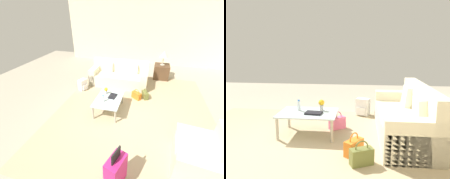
{
  "view_description": "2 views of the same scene",
  "coord_description": "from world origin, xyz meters",
  "views": [
    {
      "loc": [
        3.05,
        0.53,
        2.73
      ],
      "look_at": [
        0.17,
        -0.25,
        1.06
      ],
      "focal_mm": 24.0,
      "sensor_mm": 36.0,
      "label": 1
    },
    {
      "loc": [
        -1.35,
        3.24,
        1.6
      ],
      "look_at": [
        -0.96,
        -0.43,
        0.87
      ],
      "focal_mm": 35.0,
      "sensor_mm": 36.0,
      "label": 2
    }
  ],
  "objects": [
    {
      "name": "side_table",
      "position": [
        -3.2,
        1.0,
        0.3
      ],
      "size": [
        0.6,
        0.6,
        0.59
      ],
      "primitive_type": "cube",
      "color": "#513823",
      "rests_on": "ground"
    },
    {
      "name": "area_rug",
      "position": [
        -0.6,
        0.2,
        0.0
      ],
      "size": [
        5.2,
        4.4,
        0.01
      ],
      "primitive_type": "cube",
      "color": "tan",
      "rests_on": "ground"
    },
    {
      "name": "table_lamp",
      "position": [
        -3.2,
        1.0,
        1.03
      ],
      "size": [
        0.37,
        0.37,
        0.58
      ],
      "color": "#ADA899",
      "rests_on": "side_table"
    },
    {
      "name": "armchair",
      "position": [
        0.91,
        1.67,
        0.3
      ],
      "size": [
        1.03,
        0.96,
        0.91
      ],
      "color": "beige",
      "rests_on": "ground"
    },
    {
      "name": "handbag_pink",
      "position": [
        -0.9,
        -0.83,
        0.13
      ],
      "size": [
        0.34,
        0.3,
        0.36
      ],
      "color": "pink",
      "rests_on": "ground"
    },
    {
      "name": "wall_left",
      "position": [
        -5.06,
        0.0,
        1.55
      ],
      "size": [
        0.12,
        8.0,
        3.1
      ],
      "primitive_type": "cube",
      "color": "beige",
      "rests_on": "ground"
    },
    {
      "name": "couch",
      "position": [
        -2.19,
        -0.6,
        0.32
      ],
      "size": [
        0.85,
        2.16,
        0.93
      ],
      "color": "beige",
      "rests_on": "ground"
    },
    {
      "name": "handbag_orange",
      "position": [
        -1.26,
        0.2,
        0.13
      ],
      "size": [
        0.3,
        0.34,
        0.36
      ],
      "color": "orange",
      "rests_on": "ground"
    },
    {
      "name": "flower_vase",
      "position": [
        -0.62,
        -0.65,
        0.55
      ],
      "size": [
        0.11,
        0.11,
        0.21
      ],
      "color": "#B2B7BC",
      "rests_on": "coffee_table"
    },
    {
      "name": "coffee_table",
      "position": [
        -0.4,
        -0.5,
        0.38
      ],
      "size": [
        1.05,
        0.72,
        0.43
      ],
      "color": "silver",
      "rests_on": "ground"
    },
    {
      "name": "suitcase_magenta",
      "position": [
        1.6,
        0.2,
        0.36
      ],
      "size": [
        0.45,
        0.33,
        0.85
      ],
      "color": "#D12375",
      "rests_on": "ground"
    },
    {
      "name": "ground_plane",
      "position": [
        0.0,
        0.0,
        0.0
      ],
      "size": [
        12.0,
        12.0,
        0.0
      ],
      "primitive_type": "plane",
      "color": "#A89E89"
    },
    {
      "name": "coffee_table_book",
      "position": [
        -0.52,
        -0.42,
        0.44
      ],
      "size": [
        0.31,
        0.22,
        0.03
      ],
      "primitive_type": "cube",
      "rotation": [
        0.0,
        0.0,
        -0.09
      ],
      "color": "black",
      "rests_on": "coffee_table"
    },
    {
      "name": "backpack_white",
      "position": [
        -1.4,
        -1.79,
        0.19
      ],
      "size": [
        0.35,
        0.32,
        0.4
      ],
      "color": "white",
      "rests_on": "ground"
    },
    {
      "name": "handbag_olive",
      "position": [
        -1.38,
        0.47,
        0.13
      ],
      "size": [
        0.35,
        0.26,
        0.36
      ],
      "color": "olive",
      "rests_on": "ground"
    },
    {
      "name": "water_bottle",
      "position": [
        -0.2,
        -0.6,
        0.52
      ],
      "size": [
        0.06,
        0.06,
        0.2
      ],
      "color": "silver",
      "rests_on": "coffee_table"
    }
  ]
}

